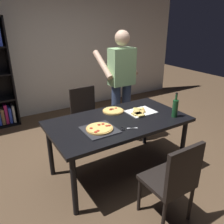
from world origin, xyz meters
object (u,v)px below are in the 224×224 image
(dining_table, at_px, (118,125))
(chair_near_camera, at_px, (174,179))
(person_serving_pizza, at_px, (121,81))
(wine_bottle, at_px, (175,108))
(second_pizza_plain, at_px, (113,111))
(kitchen_scissors, at_px, (126,129))
(pepperoni_pizza_on_tray, at_px, (100,129))
(chair_far_side, at_px, (86,112))

(dining_table, xyz_separation_m, chair_near_camera, (-0.00, -0.95, -0.17))
(person_serving_pizza, xyz_separation_m, wine_bottle, (0.13, -1.02, -0.13))
(dining_table, distance_m, person_serving_pizza, 0.95)
(dining_table, xyz_separation_m, second_pizza_plain, (0.08, 0.26, 0.08))
(chair_near_camera, bearing_deg, kitchen_scissors, 95.11)
(dining_table, xyz_separation_m, pepperoni_pizza_on_tray, (-0.33, -0.12, 0.09))
(chair_far_side, relative_size, person_serving_pizza, 0.51)
(dining_table, xyz_separation_m, chair_far_side, (0.00, 0.95, -0.17))
(person_serving_pizza, distance_m, kitchen_scissors, 1.17)
(dining_table, bearing_deg, chair_far_side, 90.00)
(person_serving_pizza, xyz_separation_m, pepperoni_pizza_on_tray, (-0.85, -0.85, -0.23))
(pepperoni_pizza_on_tray, bearing_deg, chair_near_camera, -68.23)
(chair_near_camera, distance_m, pepperoni_pizza_on_tray, 0.93)
(pepperoni_pizza_on_tray, bearing_deg, chair_far_side, 72.93)
(kitchen_scissors, xyz_separation_m, second_pizza_plain, (0.15, 0.52, 0.01))
(chair_near_camera, height_order, chair_far_side, same)
(pepperoni_pizza_on_tray, xyz_separation_m, second_pizza_plain, (0.41, 0.38, -0.00))
(dining_table, xyz_separation_m, person_serving_pizza, (0.52, 0.73, 0.32))
(chair_near_camera, distance_m, wine_bottle, 1.00)
(pepperoni_pizza_on_tray, xyz_separation_m, wine_bottle, (0.98, -0.16, 0.10))
(chair_near_camera, relative_size, pepperoni_pizza_on_tray, 2.49)
(chair_near_camera, relative_size, kitchen_scissors, 4.58)
(kitchen_scissors, bearing_deg, chair_near_camera, -84.89)
(kitchen_scissors, height_order, second_pizza_plain, second_pizza_plain)
(pepperoni_pizza_on_tray, distance_m, second_pizza_plain, 0.57)
(pepperoni_pizza_on_tray, bearing_deg, dining_table, 20.64)
(dining_table, xyz_separation_m, wine_bottle, (0.65, -0.29, 0.19))
(second_pizza_plain, bearing_deg, kitchen_scissors, -105.90)
(dining_table, height_order, pepperoni_pizza_on_tray, pepperoni_pizza_on_tray)
(pepperoni_pizza_on_tray, relative_size, wine_bottle, 1.14)
(person_serving_pizza, bearing_deg, dining_table, -125.44)
(person_serving_pizza, relative_size, pepperoni_pizza_on_tray, 4.84)
(wine_bottle, xyz_separation_m, kitchen_scissors, (-0.71, 0.03, -0.11))
(dining_table, height_order, wine_bottle, wine_bottle)
(chair_far_side, bearing_deg, second_pizza_plain, -82.98)
(kitchen_scissors, bearing_deg, second_pizza_plain, 74.10)
(wine_bottle, bearing_deg, kitchen_scissors, 177.42)
(second_pizza_plain, bearing_deg, chair_far_side, 97.02)
(chair_far_side, relative_size, pepperoni_pizza_on_tray, 2.49)
(wine_bottle, bearing_deg, second_pizza_plain, 135.97)
(kitchen_scissors, bearing_deg, chair_far_side, 87.05)
(pepperoni_pizza_on_tray, bearing_deg, wine_bottle, -9.47)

